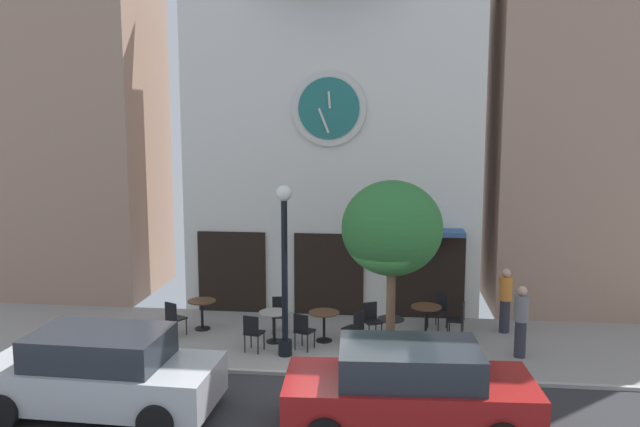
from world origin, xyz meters
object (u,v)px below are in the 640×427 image
Objects in this scene: cafe_chair_left_end at (303,329)px; cafe_table_center at (324,320)px; cafe_table_leftmost at (202,309)px; cafe_table_near_door at (426,314)px; cafe_table_center_left at (391,329)px; street_tree at (392,229)px; cafe_chair_facing_street at (280,312)px; parked_car_silver at (101,373)px; cafe_chair_near_tree at (356,326)px; cafe_chair_near_lamp at (174,316)px; cafe_chair_mid_row at (439,308)px; cafe_chair_curbside at (459,317)px; pedestrian_grey at (521,321)px; cafe_chair_outer at (253,330)px; parked_car_red at (409,389)px; cafe_chair_facing_wall at (371,318)px; cafe_table_rightmost at (274,320)px; street_lamp at (285,270)px; pedestrian_orange at (505,300)px.

cafe_table_center is at bearing 58.42° from cafe_chair_left_end.
cafe_table_near_door is at bearing 1.25° from cafe_table_leftmost.
street_tree is at bearing -90.86° from cafe_table_center_left.
parked_car_silver is (-2.49, -4.90, 0.23)m from cafe_chair_facing_street.
cafe_chair_near_tree is (-0.82, 0.97, -2.53)m from street_tree.
cafe_chair_near_lamp and cafe_chair_mid_row have the same top height.
cafe_chair_curbside is (7.12, 0.70, 0.00)m from cafe_chair_near_lamp.
pedestrian_grey is at bearing -43.28° from cafe_chair_curbside.
cafe_chair_outer is (1.68, -1.51, -0.03)m from cafe_table_leftmost.
pedestrian_grey reaches higher than cafe_chair_mid_row.
cafe_chair_curbside reaches higher than cafe_table_center.
cafe_chair_curbside is at bearing 17.76° from cafe_chair_outer.
cafe_table_center is at bearing 49.39° from parked_car_silver.
cafe_chair_mid_row is at bearing 12.43° from cafe_chair_near_lamp.
cafe_table_center is 0.84× the size of cafe_chair_near_lamp.
pedestrian_grey reaches higher than cafe_table_center_left.
cafe_chair_curbside is 0.21× the size of parked_car_silver.
cafe_table_leftmost is at bearing 158.84° from street_tree.
parked_car_red is (0.33, -3.11, -2.30)m from street_tree.
parked_car_red is at bearing -80.52° from cafe_chair_facing_wall.
street_tree is at bearing 96.00° from parked_car_red.
cafe_table_near_door is 0.81m from cafe_chair_curbside.
cafe_chair_left_end is (-3.33, -2.08, 0.00)m from cafe_chair_mid_row.
cafe_table_center is at bearing 9.55° from cafe_table_rightmost.
cafe_table_near_door is 3.73m from cafe_chair_facing_street.
street_lamp is 0.91× the size of parked_car_silver.
street_lamp reaches higher than cafe_chair_near_lamp.
pedestrian_grey reaches higher than cafe_chair_outer.
cafe_chair_left_end is (3.36, -0.61, 0.00)m from cafe_chair_near_lamp.
cafe_table_center is 1.84m from cafe_chair_outer.
cafe_table_rightmost is at bearing 158.31° from street_tree.
cafe_chair_facing_street is 1.00× the size of cafe_chair_mid_row.
street_lamp is 2.26m from cafe_chair_facing_street.
cafe_table_center_left is 2.19m from cafe_chair_mid_row.
cafe_chair_mid_row is (0.38, 0.70, -0.03)m from cafe_table_near_door.
cafe_chair_outer reaches higher than cafe_table_center.
pedestrian_grey is at bearing -88.48° from pedestrian_orange.
street_tree is 5.45× the size of cafe_table_center_left.
cafe_table_leftmost reaches higher than cafe_table_center.
cafe_chair_mid_row is at bearing 54.53° from cafe_table_center_left.
cafe_chair_near_lamp is (-2.58, 0.12, -0.02)m from cafe_table_rightmost.
cafe_chair_mid_row reaches higher than cafe_table_center_left.
cafe_table_center_left is at bearing -3.24° from cafe_chair_near_lamp.
cafe_table_rightmost is 0.85× the size of cafe_chair_left_end.
parked_car_red reaches higher than cafe_table_leftmost.
pedestrian_grey reaches higher than cafe_chair_left_end.
cafe_chair_outer is (-3.21, -0.56, 0.02)m from cafe_table_center_left.
pedestrian_orange is at bearing 22.43° from cafe_chair_near_tree.
pedestrian_orange is at bearing 20.75° from cafe_chair_left_end.
cafe_chair_near_tree is at bearing -4.43° from cafe_table_rightmost.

